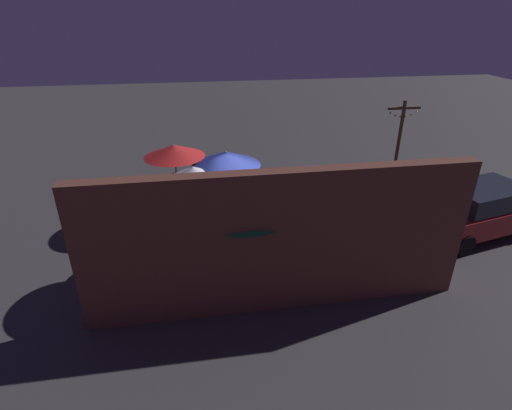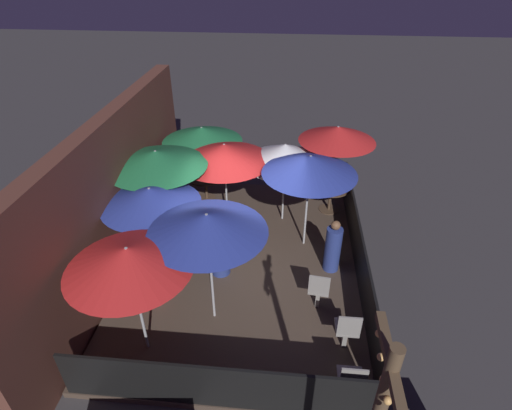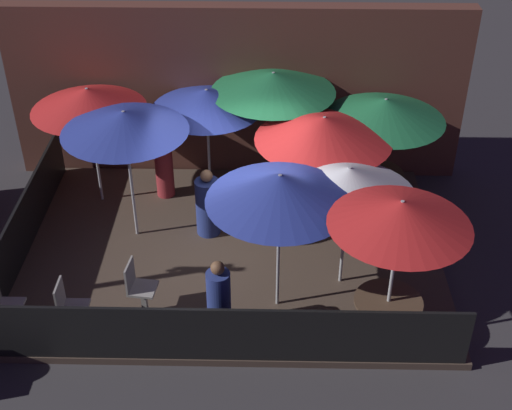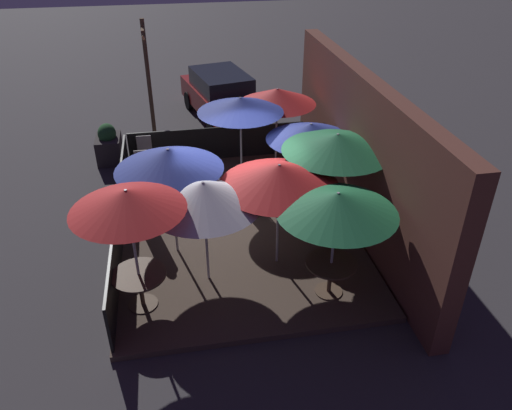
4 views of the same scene
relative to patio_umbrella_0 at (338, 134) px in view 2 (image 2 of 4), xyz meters
name	(u,v)px [view 2 (image 2 of 4)]	position (x,y,z in m)	size (l,w,h in m)	color
ground_plane	(245,264)	(-2.36, 2.07, -2.37)	(60.00, 60.00, 0.00)	#383538
patio_deck	(245,262)	(-2.36, 2.07, -2.31)	(7.11, 5.18, 0.12)	#47382D
building_wall	(115,196)	(-2.36, 4.89, -0.64)	(8.71, 0.36, 3.45)	brown
fence_front	(359,251)	(-2.36, -0.48, -1.77)	(6.91, 0.05, 0.95)	black
fence_side_left	(218,387)	(-5.87, 2.07, -1.77)	(0.05, 4.98, 0.95)	black
patio_umbrella_0	(338,134)	(0.00, 0.00, 0.00)	(1.93, 1.93, 2.44)	#B2B2B7
patio_umbrella_1	(202,134)	(0.26, 3.49, -0.26)	(2.13, 2.13, 2.19)	#B2B2B7
patio_umbrella_2	(224,152)	(-0.84, 2.71, -0.23)	(2.29, 2.29, 2.23)	#B2B2B7
patio_umbrella_3	(310,165)	(-1.58, 0.70, -0.09)	(2.12, 2.12, 2.38)	#B2B2B7
patio_umbrella_4	(150,196)	(-2.86, 3.88, -0.29)	(2.02, 2.02, 2.14)	#B2B2B7
patio_umbrella_5	(285,153)	(-0.55, 1.27, -0.33)	(2.10, 2.10, 2.16)	#B2B2B7
patio_umbrella_6	(207,223)	(-4.06, 2.47, -0.01)	(2.08, 2.08, 2.43)	#B2B2B7
patio_umbrella_7	(156,159)	(-1.67, 4.10, -0.05)	(2.27, 2.27, 2.39)	#B2B2B7
patio_umbrella_8	(128,258)	(-4.90, 3.55, -0.15)	(2.03, 2.03, 2.31)	#B2B2B7
dining_table_0	(331,192)	(0.00, 0.00, -1.67)	(0.99, 0.99, 0.72)	#4C3828
dining_table_1	(206,181)	(0.26, 3.49, -1.69)	(0.96, 0.96, 0.70)	#4C3828
patio_chair_0	(319,289)	(-3.67, 0.45, -1.72)	(0.45, 0.45, 0.95)	gray
patio_chair_1	(347,329)	(-4.60, -0.01, -1.73)	(0.40, 0.40, 0.95)	gray
patio_chair_2	(351,380)	(-5.57, 0.02, -1.74)	(0.40, 0.40, 0.93)	gray
patron_0	(220,252)	(-2.79, 2.56, -1.68)	(0.52, 0.52, 1.28)	navy
patron_1	(333,248)	(-2.44, 0.10, -1.66)	(0.50, 0.50, 1.30)	navy
patron_2	(154,277)	(-3.70, 3.74, -1.68)	(0.42, 0.42, 1.26)	maroon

